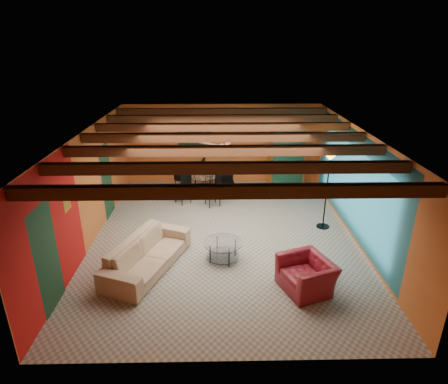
{
  "coord_description": "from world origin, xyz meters",
  "views": [
    {
      "loc": [
        -0.18,
        -8.49,
        4.68
      ],
      "look_at": [
        0.0,
        0.2,
        1.15
      ],
      "focal_mm": 30.4,
      "sensor_mm": 36.0,
      "label": 1
    }
  ],
  "objects_px": {
    "dining_table": "(203,181)",
    "floor_lamp": "(327,191)",
    "armoire": "(287,157)",
    "armchair": "(306,275)",
    "potted_plant": "(290,120)",
    "vase": "(203,163)",
    "sofa": "(147,254)",
    "coffee_table": "(223,251)"
  },
  "relations": [
    {
      "from": "dining_table",
      "to": "floor_lamp",
      "type": "relative_size",
      "value": 0.93
    },
    {
      "from": "armoire",
      "to": "floor_lamp",
      "type": "bearing_deg",
      "value": -104.4
    },
    {
      "from": "armchair",
      "to": "potted_plant",
      "type": "height_order",
      "value": "potted_plant"
    },
    {
      "from": "armchair",
      "to": "vase",
      "type": "height_order",
      "value": "vase"
    },
    {
      "from": "sofa",
      "to": "potted_plant",
      "type": "height_order",
      "value": "potted_plant"
    },
    {
      "from": "coffee_table",
      "to": "potted_plant",
      "type": "relative_size",
      "value": 1.92
    },
    {
      "from": "sofa",
      "to": "coffee_table",
      "type": "relative_size",
      "value": 2.73
    },
    {
      "from": "vase",
      "to": "potted_plant",
      "type": "bearing_deg",
      "value": 19.58
    },
    {
      "from": "armchair",
      "to": "coffee_table",
      "type": "xyz_separation_m",
      "value": [
        -1.64,
        1.12,
        -0.1
      ]
    },
    {
      "from": "armchair",
      "to": "floor_lamp",
      "type": "bearing_deg",
      "value": 137.23
    },
    {
      "from": "armchair",
      "to": "potted_plant",
      "type": "bearing_deg",
      "value": 152.9
    },
    {
      "from": "floor_lamp",
      "to": "coffee_table",
      "type": "bearing_deg",
      "value": -149.92
    },
    {
      "from": "potted_plant",
      "to": "sofa",
      "type": "bearing_deg",
      "value": -127.51
    },
    {
      "from": "armchair",
      "to": "floor_lamp",
      "type": "xyz_separation_m",
      "value": [
        1.07,
        2.69,
        0.71
      ]
    },
    {
      "from": "sofa",
      "to": "vase",
      "type": "height_order",
      "value": "vase"
    },
    {
      "from": "armoire",
      "to": "floor_lamp",
      "type": "height_order",
      "value": "floor_lamp"
    },
    {
      "from": "coffee_table",
      "to": "armoire",
      "type": "relative_size",
      "value": 0.44
    },
    {
      "from": "sofa",
      "to": "vase",
      "type": "xyz_separation_m",
      "value": [
        1.08,
        4.07,
        0.76
      ]
    },
    {
      "from": "armchair",
      "to": "dining_table",
      "type": "height_order",
      "value": "dining_table"
    },
    {
      "from": "armoire",
      "to": "potted_plant",
      "type": "height_order",
      "value": "potted_plant"
    },
    {
      "from": "vase",
      "to": "armchair",
      "type": "bearing_deg",
      "value": -65.76
    },
    {
      "from": "armchair",
      "to": "sofa",
      "type": "bearing_deg",
      "value": -125.14
    },
    {
      "from": "dining_table",
      "to": "potted_plant",
      "type": "relative_size",
      "value": 4.24
    },
    {
      "from": "dining_table",
      "to": "armoire",
      "type": "xyz_separation_m",
      "value": [
        2.81,
        1.0,
        0.49
      ]
    },
    {
      "from": "sofa",
      "to": "vase",
      "type": "relative_size",
      "value": 12.3
    },
    {
      "from": "floor_lamp",
      "to": "vase",
      "type": "xyz_separation_m",
      "value": [
        -3.26,
        2.2,
        0.07
      ]
    },
    {
      "from": "vase",
      "to": "dining_table",
      "type": "bearing_deg",
      "value": 0.0
    },
    {
      "from": "dining_table",
      "to": "sofa",
      "type": "bearing_deg",
      "value": -104.82
    },
    {
      "from": "armchair",
      "to": "vase",
      "type": "distance_m",
      "value": 5.41
    },
    {
      "from": "dining_table",
      "to": "coffee_table",
      "type": "bearing_deg",
      "value": -81.49
    },
    {
      "from": "floor_lamp",
      "to": "vase",
      "type": "distance_m",
      "value": 3.93
    },
    {
      "from": "vase",
      "to": "sofa",
      "type": "bearing_deg",
      "value": -104.82
    },
    {
      "from": "floor_lamp",
      "to": "potted_plant",
      "type": "relative_size",
      "value": 4.54
    },
    {
      "from": "floor_lamp",
      "to": "vase",
      "type": "relative_size",
      "value": 10.65
    },
    {
      "from": "coffee_table",
      "to": "potted_plant",
      "type": "xyz_separation_m",
      "value": [
        2.25,
        4.76,
        2.0
      ]
    },
    {
      "from": "floor_lamp",
      "to": "armchair",
      "type": "bearing_deg",
      "value": -111.64
    },
    {
      "from": "dining_table",
      "to": "potted_plant",
      "type": "height_order",
      "value": "potted_plant"
    },
    {
      "from": "coffee_table",
      "to": "dining_table",
      "type": "xyz_separation_m",
      "value": [
        -0.56,
        3.76,
        0.28
      ]
    },
    {
      "from": "sofa",
      "to": "vase",
      "type": "bearing_deg",
      "value": 6.44
    },
    {
      "from": "dining_table",
      "to": "vase",
      "type": "relative_size",
      "value": 9.95
    },
    {
      "from": "floor_lamp",
      "to": "vase",
      "type": "bearing_deg",
      "value": 146.06
    },
    {
      "from": "coffee_table",
      "to": "floor_lamp",
      "type": "height_order",
      "value": "floor_lamp"
    }
  ]
}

